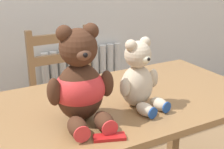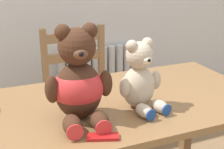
# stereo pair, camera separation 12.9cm
# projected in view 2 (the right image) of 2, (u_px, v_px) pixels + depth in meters

# --- Properties ---
(radiator) EXTENTS (0.73, 0.10, 0.64)m
(radiator) POSITION_uv_depth(u_px,v_px,m) (100.00, 86.00, 2.72)
(radiator) COLOR silver
(radiator) RESTS_ON ground_plane
(dining_table) EXTENTS (1.56, 0.73, 0.70)m
(dining_table) POSITION_uv_depth(u_px,v_px,m) (100.00, 122.00, 1.44)
(dining_table) COLOR olive
(dining_table) RESTS_ON ground_plane
(wooden_chair_behind) EXTENTS (0.44, 0.38, 0.90)m
(wooden_chair_behind) POSITION_uv_depth(u_px,v_px,m) (80.00, 96.00, 2.13)
(wooden_chair_behind) COLOR #997047
(wooden_chair_behind) RESTS_ON ground_plane
(teddy_bear_left) EXTENTS (0.27, 0.29, 0.39)m
(teddy_bear_left) POSITION_uv_depth(u_px,v_px,m) (79.00, 83.00, 1.23)
(teddy_bear_left) COLOR #472819
(teddy_bear_left) RESTS_ON dining_table
(teddy_bear_right) EXTENTS (0.22, 0.23, 0.31)m
(teddy_bear_right) POSITION_uv_depth(u_px,v_px,m) (140.00, 79.00, 1.34)
(teddy_bear_right) COLOR beige
(teddy_bear_right) RESTS_ON dining_table
(chocolate_bar) EXTENTS (0.13, 0.08, 0.01)m
(chocolate_bar) POSITION_uv_depth(u_px,v_px,m) (103.00, 137.00, 1.13)
(chocolate_bar) COLOR red
(chocolate_bar) RESTS_ON dining_table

